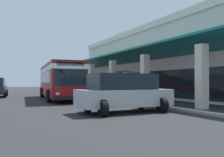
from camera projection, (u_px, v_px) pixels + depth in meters
name	position (u px, v px, depth m)	size (l,w,h in m)	color
ground	(132.00, 97.00, 25.98)	(120.00, 120.00, 0.00)	#262628
curb_strip	(98.00, 97.00, 23.91)	(35.34, 0.50, 0.12)	#9E998E
plaza_building	(175.00, 64.00, 28.13)	(29.75, 13.75, 7.37)	beige
transit_bus	(59.00, 79.00, 22.14)	(11.40, 3.61, 3.34)	maroon
parked_suv_silver	(124.00, 92.00, 12.42)	(2.74, 4.82, 1.97)	#B2B5BA
pedestrian	(114.00, 91.00, 15.42)	(0.69, 0.36, 1.72)	#726651
potted_palm	(123.00, 91.00, 21.60)	(1.91, 1.82, 2.61)	#4C4742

